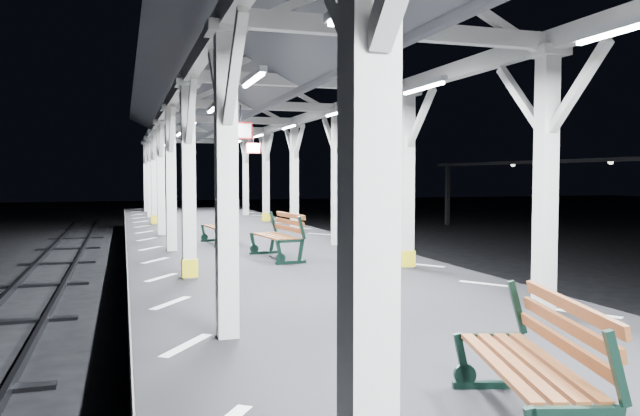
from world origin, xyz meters
name	(u,v)px	position (x,y,z in m)	size (l,w,h in m)	color
ground	(341,360)	(0.00, 0.00, 0.00)	(120.00, 120.00, 0.00)	black
platform	(341,327)	(0.00, 0.00, 0.50)	(6.00, 50.00, 1.00)	black
hazard_stripes_left	(171,303)	(-2.45, 0.00, 1.00)	(1.00, 48.00, 0.01)	silver
hazard_stripes_right	(486,284)	(2.45, 0.00, 1.00)	(1.00, 48.00, 0.01)	silver
track_right	(615,329)	(5.00, 0.00, 0.08)	(2.20, 60.00, 0.16)	#2D2D33
canopy	(342,48)	(0.00, -0.02, 4.56)	(5.40, 49.00, 4.65)	silver
bench_near	(539,360)	(-0.35, -5.04, 1.48)	(1.04, 1.76, 0.90)	black
bench_mid	(281,234)	(0.07, 3.96, 1.50)	(0.83, 1.80, 0.94)	black
bench_far	(222,226)	(-0.68, 7.01, 1.47)	(0.75, 1.67, 0.88)	black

